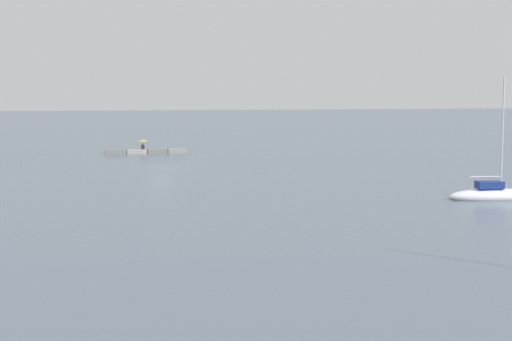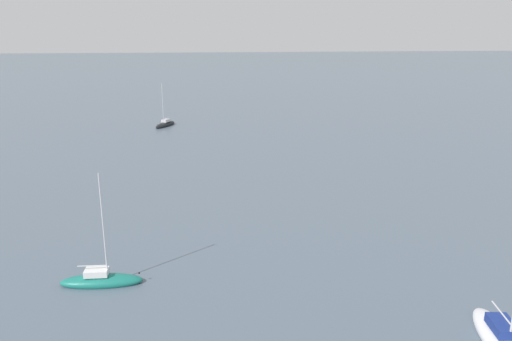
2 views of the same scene
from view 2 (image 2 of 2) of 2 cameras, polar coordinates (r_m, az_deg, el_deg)
sailboat_black_near at (r=84.39m, az=-10.17°, el=5.12°), size 5.41×3.71×7.25m
sailboat_teal_far at (r=35.00m, az=-17.00°, el=-11.72°), size 1.59×5.30×7.76m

